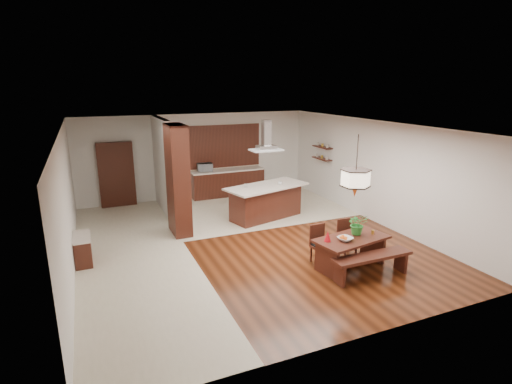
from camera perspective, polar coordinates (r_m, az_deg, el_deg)
name	(u,v)px	position (r m, az deg, el deg)	size (l,w,h in m)	color
room_shell	(245,161)	(9.72, -1.63, 4.44)	(9.00, 9.04, 2.92)	#3A190A
tile_hallway	(134,258)	(9.72, -16.98, -8.98)	(2.50, 9.00, 0.01)	beige
tile_kitchen	(253,207)	(12.93, -0.50, -2.22)	(5.50, 4.00, 0.01)	beige
soffit_band	(244,127)	(9.60, -1.67, 9.27)	(8.00, 9.00, 0.02)	#381B0E
partition_pier	(178,180)	(10.58, -11.10, 1.66)	(0.45, 1.00, 2.90)	black
partition_stub	(163,166)	(12.60, -13.17, 3.70)	(0.18, 2.40, 2.90)	silver
hallway_console	(83,249)	(9.76, -23.48, -7.53)	(0.37, 0.88, 0.63)	black
hallway_doorway	(117,175)	(13.60, -19.30, 2.35)	(1.10, 0.20, 2.10)	black
rear_counter	(228,183)	(14.25, -4.08, 1.36)	(2.60, 0.62, 0.95)	black
kitchen_window	(224,146)	(14.24, -4.53, 6.57)	(2.60, 0.08, 1.50)	olive
shelf_lower	(322,159)	(13.87, 9.39, 4.72)	(0.26, 0.90, 0.04)	black
shelf_upper	(322,147)	(13.81, 9.46, 6.35)	(0.26, 0.90, 0.04)	black
dining_table	(351,246)	(8.94, 13.43, -7.45)	(1.75, 1.09, 0.68)	black
dining_bench	(371,266)	(8.68, 16.17, -10.13)	(1.78, 0.39, 0.50)	black
dining_chair_left	(321,245)	(9.02, 9.30, -7.46)	(0.38, 0.38, 0.87)	black
dining_chair_right	(347,238)	(9.56, 12.93, -6.40)	(0.37, 0.37, 0.84)	black
pendant_lantern	(356,166)	(8.43, 14.15, 3.58)	(0.64, 0.64, 1.31)	beige
foliage_plant	(358,224)	(9.02, 14.32, -4.44)	(0.43, 0.37, 0.48)	#297C2C
fruit_bowl	(345,239)	(8.68, 12.62, -6.55)	(0.31, 0.31, 0.08)	beige
napkin_cone	(328,236)	(8.54, 10.20, -6.24)	(0.14, 0.14, 0.23)	#B90D17
gold_ornament	(373,232)	(9.19, 16.35, -5.51)	(0.06, 0.06, 0.09)	gold
kitchen_island	(266,201)	(11.80, 1.43, -1.34)	(2.64, 1.67, 1.01)	black
range_hood	(266,135)	(11.40, 1.49, 8.09)	(0.90, 0.55, 0.87)	silver
island_cup	(280,183)	(11.72, 3.45, 1.24)	(0.12, 0.12, 0.09)	silver
microwave	(205,167)	(13.91, -7.33, 3.52)	(0.50, 0.34, 0.28)	silver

